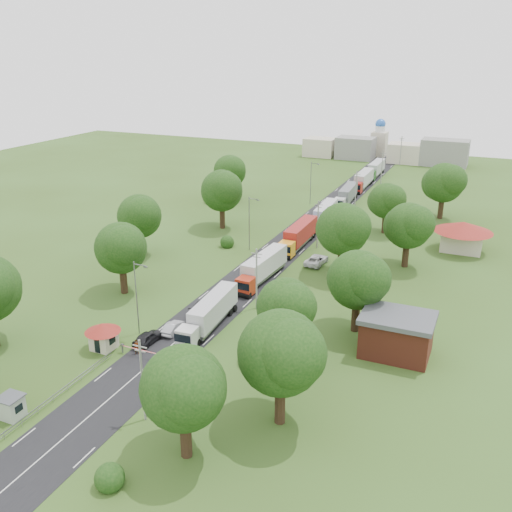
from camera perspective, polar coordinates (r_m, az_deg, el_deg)
The scene contains 46 objects.
ground at distance 89.42m, azimuth -1.39°, elevation -2.86°, with size 260.00×260.00×0.00m, color #334B19.
road at distance 106.65m, azimuth 3.12°, elevation 1.04°, with size 8.00×200.00×0.04m, color black.
boom_barrier at distance 70.24m, azimuth -11.14°, elevation -9.36°, with size 9.22×0.35×1.18m.
guard_booth at distance 72.83m, azimuth -15.05°, elevation -7.43°, with size 4.40×4.40×3.45m.
kiosk at distance 63.96m, azimuth -23.27°, elevation -13.67°, with size 2.30×2.30×2.41m.
guard_rail at distance 66.21m, azimuth -18.74°, elevation -13.05°, with size 0.10×17.00×1.70m, color slate, non-canonical shape.
info_sign at distance 117.88m, azimuth 8.10°, elevation 4.29°, with size 0.12×3.10×4.10m.
pole_0 at distance 57.88m, azimuth -11.30°, elevation -11.98°, with size 1.60×0.24×9.00m.
pole_1 at distance 79.64m, azimuth 0.06°, elevation -2.21°, with size 1.60×0.24×9.00m.
pole_2 at distance 104.42m, azimuth 6.20°, elevation 3.22°, with size 1.60×0.24×9.00m.
pole_3 at distance 130.51m, azimuth 9.96°, elevation 6.52°, with size 1.60×0.24×9.00m.
pole_4 at distance 157.26m, azimuth 12.48°, elevation 8.69°, with size 1.60×0.24×9.00m.
pole_5 at distance 184.38m, azimuth 14.28°, elevation 10.22°, with size 1.60×0.24×9.00m.
lamp_0 at distance 73.88m, azimuth -11.79°, elevation -3.81°, with size 2.03×0.22×10.00m.
lamp_1 at distance 102.44m, azimuth -0.61°, elevation 3.51°, with size 2.03×0.22×10.00m.
lamp_2 at distance 134.09m, azimuth 5.56°, elevation 7.48°, with size 2.03×0.22×10.00m.
tree_0 at distance 51.44m, azimuth -7.20°, elevation -12.86°, with size 8.80×8.80×11.07m.
tree_1 at distance 55.00m, azimuth 2.55°, elevation -9.56°, with size 9.60×9.60×12.05m.
tree_2 at distance 66.77m, azimuth 3.04°, elevation -5.09°, with size 8.00×8.00×10.10m.
tree_3 at distance 73.77m, azimuth 10.18°, elevation -2.31°, with size 8.80×8.80×11.07m.
tree_4 at distance 91.58m, azimuth 8.67°, elevation 2.72°, with size 9.60×9.60×12.05m.
tree_5 at distance 97.60m, azimuth 15.00°, elevation 2.97°, with size 8.80×8.80×11.07m.
tree_6 at distance 115.00m, azimuth 12.92°, elevation 5.42°, with size 8.00×8.00×10.10m.
tree_7 at distance 128.06m, azimuth 18.27°, elevation 6.99°, with size 9.60×9.60×12.05m.
tree_10 at distance 86.25m, azimuth -13.32°, elevation 0.83°, with size 8.80×8.80×11.07m.
tree_11 at distance 101.73m, azimuth -11.54°, elevation 3.96°, with size 8.80×8.80×11.07m.
tree_12 at distance 115.13m, azimuth -3.41°, elevation 6.57°, with size 9.60×9.60×12.05m.
tree_13 at distance 136.19m, azimuth -2.63°, elevation 8.48°, with size 8.80×8.80×11.07m.
house_brick at distance 71.01m, azimuth 13.88°, elevation -7.63°, with size 8.60×6.60×5.20m.
house_cream at distance 109.24m, azimuth 19.99°, elevation 2.29°, with size 10.08×10.08×5.80m.
distant_town at distance 190.25m, azimuth 13.07°, elevation 10.25°, with size 52.00×8.00×8.00m.
church at distance 198.58m, azimuth 12.23°, elevation 11.28°, with size 5.00×5.00×12.30m.
truck_0 at distance 75.74m, azimuth -4.62°, elevation -5.69°, with size 3.15×14.14×3.91m.
truck_1 at distance 90.09m, azimuth 0.61°, elevation -1.19°, with size 3.25×14.71×4.06m.
truck_2 at distance 105.64m, azimuth 4.32°, elevation 2.09°, with size 2.64×15.09×4.18m.
truck_3 at distance 119.86m, azimuth 6.84°, elevation 4.17°, with size 3.02×14.31×3.96m.
truck_4 at distance 136.57m, azimuth 9.07°, elevation 6.06°, with size 3.09×14.12×3.90m.
truck_5 at distance 152.17m, azimuth 10.65°, elevation 7.48°, with size 2.69×15.00×4.16m.
truck_6 at distance 167.16m, azimuth 11.89°, elevation 8.52°, with size 2.60×14.56×4.04m.
car_lane_front at distance 73.46m, azimuth -10.77°, elevation -8.02°, with size 1.86×4.61×1.57m, color black.
car_lane_mid at distance 75.54m, azimuth -8.30°, elevation -7.10°, with size 1.47×4.21×1.39m, color #9EA0A5.
car_lane_rear at distance 80.58m, azimuth -5.35°, elevation -5.06°, with size 2.22×5.45×1.58m, color black.
car_verge_near at distance 97.67m, azimuth 6.07°, elevation -0.40°, with size 2.71×5.87×1.63m, color silver.
car_verge_far at distance 111.73m, azimuth 8.39°, elevation 2.11°, with size 1.57×3.90×1.33m, color slate.
pedestrian_near at distance 71.28m, azimuth -11.83°, elevation -8.92°, with size 0.67×0.44×1.84m, color gray.
pedestrian_booth at distance 73.27m, azimuth -14.35°, elevation -8.35°, with size 0.82×0.64×1.69m, color gray.
Camera 1 is at (34.77, -74.45, 35.29)m, focal length 40.00 mm.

